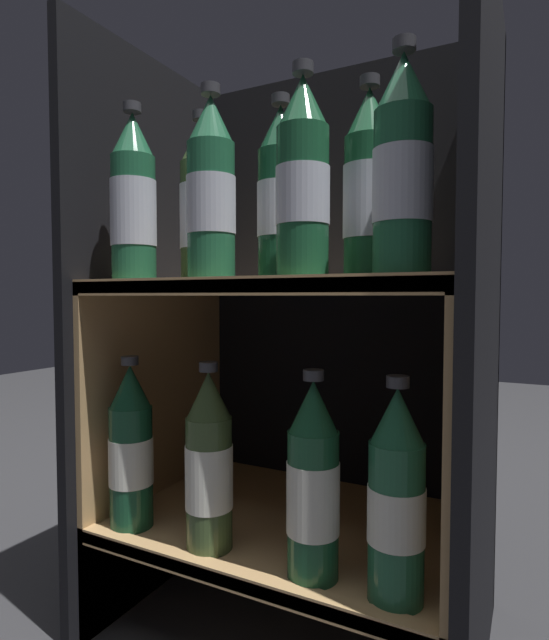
# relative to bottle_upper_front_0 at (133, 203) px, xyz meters

# --- Properties ---
(fridge_back_wall) EXTENTS (0.61, 0.02, 1.00)m
(fridge_back_wall) POSITION_rel_bottle_upper_front_0_xyz_m (0.21, 0.35, -0.20)
(fridge_back_wall) COLOR black
(fridge_back_wall) RESTS_ON ground_plane
(fridge_side_left) EXTENTS (0.02, 0.43, 1.00)m
(fridge_side_left) POSITION_rel_bottle_upper_front_0_xyz_m (-0.09, 0.14, -0.20)
(fridge_side_left) COLOR black
(fridge_side_left) RESTS_ON ground_plane
(fridge_side_right) EXTENTS (0.02, 0.43, 1.00)m
(fridge_side_right) POSITION_rel_bottle_upper_front_0_xyz_m (0.50, 0.14, -0.20)
(fridge_side_right) COLOR black
(fridge_side_right) RESTS_ON ground_plane
(shelf_lower) EXTENTS (0.57, 0.39, 0.19)m
(shelf_lower) POSITION_rel_bottle_upper_front_0_xyz_m (0.21, 0.13, -0.55)
(shelf_lower) COLOR tan
(shelf_lower) RESTS_ON ground_plane
(shelf_upper) EXTENTS (0.57, 0.39, 0.59)m
(shelf_upper) POSITION_rel_bottle_upper_front_0_xyz_m (0.21, 0.14, -0.29)
(shelf_upper) COLOR tan
(shelf_upper) RESTS_ON ground_plane
(bottle_upper_front_0) EXTENTS (0.07, 0.07, 0.28)m
(bottle_upper_front_0) POSITION_rel_bottle_upper_front_0_xyz_m (0.00, 0.00, 0.00)
(bottle_upper_front_0) COLOR #1E5638
(bottle_upper_front_0) RESTS_ON shelf_upper
(bottle_upper_front_1) EXTENTS (0.07, 0.07, 0.28)m
(bottle_upper_front_1) POSITION_rel_bottle_upper_front_0_xyz_m (0.15, 0.00, 0.00)
(bottle_upper_front_1) COLOR #1E5638
(bottle_upper_front_1) RESTS_ON shelf_upper
(bottle_upper_front_2) EXTENTS (0.07, 0.07, 0.28)m
(bottle_upper_front_2) POSITION_rel_bottle_upper_front_0_xyz_m (0.29, 0.00, 0.00)
(bottle_upper_front_2) COLOR #194C2D
(bottle_upper_front_2) RESTS_ON shelf_upper
(bottle_upper_front_3) EXTENTS (0.07, 0.07, 0.28)m
(bottle_upper_front_3) POSITION_rel_bottle_upper_front_0_xyz_m (0.42, 0.00, 0.00)
(bottle_upper_front_3) COLOR #1E5638
(bottle_upper_front_3) RESTS_ON shelf_upper
(bottle_upper_back_0) EXTENTS (0.07, 0.07, 0.28)m
(bottle_upper_back_0) POSITION_rel_bottle_upper_front_0_xyz_m (0.07, 0.08, -0.00)
(bottle_upper_back_0) COLOR #384C28
(bottle_upper_back_0) RESTS_ON shelf_upper
(bottle_upper_back_1) EXTENTS (0.07, 0.07, 0.28)m
(bottle_upper_back_1) POSITION_rel_bottle_upper_front_0_xyz_m (0.22, 0.08, 0.00)
(bottle_upper_back_1) COLOR #144228
(bottle_upper_back_1) RESTS_ON shelf_upper
(bottle_upper_back_2) EXTENTS (0.07, 0.07, 0.28)m
(bottle_upper_back_2) POSITION_rel_bottle_upper_front_0_xyz_m (0.36, 0.08, 0.00)
(bottle_upper_back_2) COLOR #194C2D
(bottle_upper_back_2) RESTS_ON shelf_upper
(bottle_lower_front_0) EXTENTS (0.07, 0.07, 0.28)m
(bottle_lower_front_0) POSITION_rel_bottle_upper_front_0_xyz_m (-0.01, 0.00, -0.39)
(bottle_lower_front_0) COLOR #144228
(bottle_lower_front_0) RESTS_ON shelf_lower
(bottle_lower_front_1) EXTENTS (0.07, 0.07, 0.28)m
(bottle_lower_front_1) POSITION_rel_bottle_upper_front_0_xyz_m (0.14, 0.00, -0.40)
(bottle_lower_front_1) COLOR #384C28
(bottle_lower_front_1) RESTS_ON shelf_lower
(bottle_lower_front_2) EXTENTS (0.07, 0.07, 0.28)m
(bottle_lower_front_2) POSITION_rel_bottle_upper_front_0_xyz_m (0.31, 0.00, -0.40)
(bottle_lower_front_2) COLOR #194C2D
(bottle_lower_front_2) RESTS_ON shelf_lower
(bottle_lower_front_3) EXTENTS (0.07, 0.07, 0.28)m
(bottle_lower_front_3) POSITION_rel_bottle_upper_front_0_xyz_m (0.42, 0.00, -0.39)
(bottle_lower_front_3) COLOR #1E5638
(bottle_lower_front_3) RESTS_ON shelf_lower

